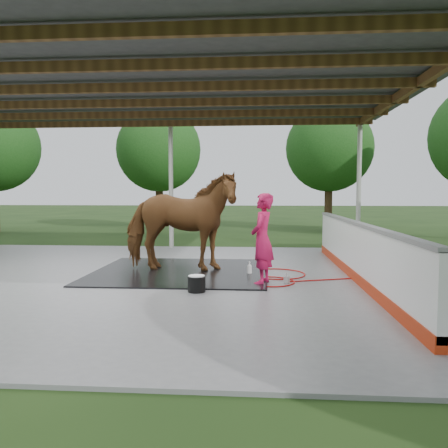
# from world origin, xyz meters

# --- Properties ---
(ground) EXTENTS (100.00, 100.00, 0.00)m
(ground) POSITION_xyz_m (0.00, 0.00, 0.00)
(ground) COLOR #1E3814
(concrete_slab) EXTENTS (12.00, 10.00, 0.05)m
(concrete_slab) POSITION_xyz_m (0.00, 0.00, 0.03)
(concrete_slab) COLOR slate
(concrete_slab) RESTS_ON ground
(pavilion_structure) EXTENTS (12.60, 10.60, 4.05)m
(pavilion_structure) POSITION_xyz_m (0.00, -0.00, 3.97)
(pavilion_structure) COLOR beige
(pavilion_structure) RESTS_ON ground
(dasher_board) EXTENTS (0.16, 8.00, 1.15)m
(dasher_board) POSITION_xyz_m (4.60, 0.00, 0.59)
(dasher_board) COLOR #B12B0E
(dasher_board) RESTS_ON concrete_slab
(tree_belt) EXTENTS (28.00, 28.00, 5.80)m
(tree_belt) POSITION_xyz_m (0.30, 0.90, 3.79)
(tree_belt) COLOR #382314
(tree_belt) RESTS_ON ground
(rubber_mat) EXTENTS (3.68, 3.45, 0.03)m
(rubber_mat) POSITION_xyz_m (0.99, 0.61, 0.06)
(rubber_mat) COLOR black
(rubber_mat) RESTS_ON concrete_slab
(horse) EXTENTS (2.56, 1.22, 2.13)m
(horse) POSITION_xyz_m (0.99, 0.61, 1.14)
(horse) COLOR brown
(horse) RESTS_ON rubber_mat
(handler) EXTENTS (0.56, 0.71, 1.71)m
(handler) POSITION_xyz_m (2.74, -0.51, 0.90)
(handler) COLOR #A91241
(handler) RESTS_ON concrete_slab
(wash_bucket) EXTENTS (0.31, 0.31, 0.29)m
(wash_bucket) POSITION_xyz_m (1.60, -1.26, 0.20)
(wash_bucket) COLOR black
(wash_bucket) RESTS_ON concrete_slab
(soap_bottle_a) EXTENTS (0.14, 0.14, 0.27)m
(soap_bottle_a) POSITION_xyz_m (2.49, 0.41, 0.19)
(soap_bottle_a) COLOR silver
(soap_bottle_a) RESTS_ON concrete_slab
(soap_bottle_b) EXTENTS (0.12, 0.12, 0.20)m
(soap_bottle_b) POSITION_xyz_m (3.21, -0.42, 0.15)
(soap_bottle_b) COLOR #338CD8
(soap_bottle_b) RESTS_ON concrete_slab
(hose_coil) EXTENTS (2.27, 1.90, 0.02)m
(hose_coil) POSITION_xyz_m (3.01, 0.15, 0.06)
(hose_coil) COLOR red
(hose_coil) RESTS_ON concrete_slab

